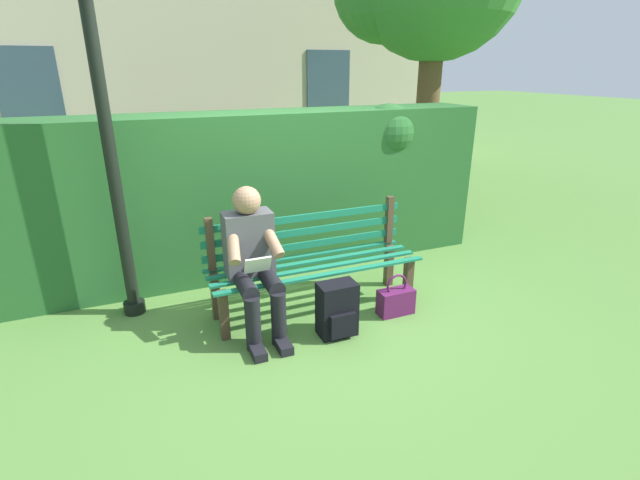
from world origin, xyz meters
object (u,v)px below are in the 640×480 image
person_seated (253,258)px  handbag (396,301)px  lamp_post (96,64)px  park_bench (312,259)px  backpack (337,310)px

person_seated → handbag: bearing=167.9°
handbag → lamp_post: lamp_post is taller
park_bench → person_seated: 0.62m
park_bench → lamp_post: bearing=-17.6°
park_bench → backpack: bearing=89.6°
backpack → handbag: 0.62m
backpack → lamp_post: 2.54m
park_bench → lamp_post: (1.48, -0.47, 1.58)m
lamp_post → person_seated: bearing=144.7°
backpack → lamp_post: lamp_post is taller
person_seated → handbag: (-1.17, 0.25, -0.49)m
handbag → lamp_post: (2.08, -0.90, 1.90)m
backpack → handbag: size_ratio=1.19×
handbag → lamp_post: 2.96m
person_seated → backpack: bearing=148.0°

